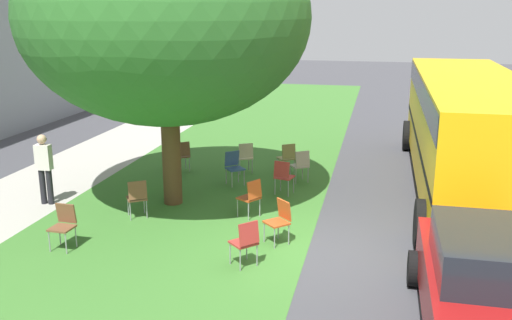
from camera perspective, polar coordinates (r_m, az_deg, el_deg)
name	(u,v)px	position (r m, az deg, el deg)	size (l,w,h in m)	color
ground	(319,249)	(11.22, 6.30, -8.88)	(80.00, 80.00, 0.00)	#424247
grass_verge	(163,235)	(11.94, -9.27, -7.46)	(48.00, 6.00, 0.01)	#3D752D
street_tree	(166,18)	(13.05, -9.00, 13.85)	(6.40, 6.40, 6.67)	brown
chair_0	(301,164)	(15.14, 4.49, -0.37)	(0.58, 0.58, 0.88)	#ADA393
chair_1	(246,240)	(10.26, -1.05, -8.00)	(0.59, 0.59, 0.88)	#B7332D
chair_2	(182,154)	(16.22, -7.42, 0.61)	(0.58, 0.58, 0.88)	brown
chair_3	(287,156)	(15.88, 3.13, 0.39)	(0.58, 0.58, 0.88)	olive
chair_4	(245,155)	(15.93, -1.11, 0.47)	(0.57, 0.57, 0.88)	beige
chair_5	(137,196)	(12.82, -11.81, -3.53)	(0.58, 0.57, 0.88)	brown
chair_6	(283,175)	(14.12, 2.75, -1.48)	(0.51, 0.50, 0.88)	#B7332D
chair_7	(251,195)	(12.58, -0.51, -3.57)	(0.57, 0.57, 0.88)	#C64C1E
chair_8	(64,223)	(11.63, -18.70, -5.99)	(0.44, 0.44, 0.88)	brown
chair_9	(234,165)	(14.96, -2.23, -0.52)	(0.59, 0.59, 0.88)	#335184
chair_10	(280,218)	(11.27, 2.38, -5.84)	(0.59, 0.59, 0.88)	#C64C1E
parked_car	(486,284)	(8.66, 22.02, -11.44)	(3.70, 1.92, 1.65)	maroon
school_bus	(469,122)	(15.20, 20.52, 3.58)	(10.40, 2.80, 2.88)	yellow
pedestrian_0	(44,166)	(14.23, -20.43, -0.60)	(0.22, 0.37, 1.69)	black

